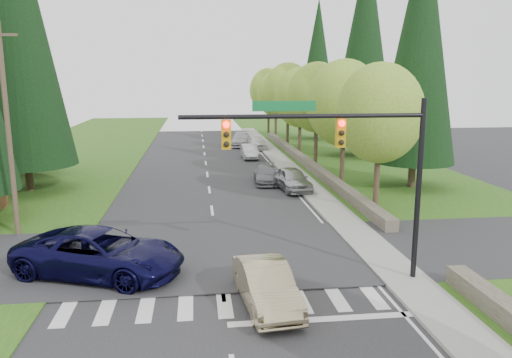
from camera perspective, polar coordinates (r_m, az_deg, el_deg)
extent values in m
plane|color=#28282B|center=(14.51, -2.82, -19.62)|extent=(120.00, 120.00, 0.00)
cube|color=#285215|center=(36.01, 15.84, -0.94)|extent=(14.00, 110.00, 0.06)
cube|color=#285215|center=(35.41, -26.85, -1.96)|extent=(14.00, 110.00, 0.06)
cube|color=#28282B|center=(21.75, -4.36, -8.71)|extent=(120.00, 8.00, 0.10)
cube|color=gray|center=(36.03, 5.62, -0.49)|extent=(1.80, 80.00, 0.13)
cube|color=gray|center=(35.86, 4.30, -0.52)|extent=(0.20, 80.00, 0.13)
cube|color=#4C4438|center=(44.02, 5.55, 2.07)|extent=(0.70, 40.00, 0.70)
cylinder|color=black|center=(19.15, 18.05, -1.44)|extent=(0.20, 0.20, 6.80)
cylinder|color=black|center=(17.35, 5.55, 7.16)|extent=(8.60, 0.16, 0.16)
cube|color=#0C662D|center=(17.24, 3.24, 8.33)|extent=(2.20, 0.04, 0.35)
cube|color=#BF8C0C|center=(17.73, 9.63, 5.19)|extent=(0.32, 0.24, 1.00)
sphere|color=#FF0C05|center=(17.57, 9.80, 6.28)|extent=(0.22, 0.22, 0.22)
cube|color=#BF8C0C|center=(17.04, -3.43, 5.08)|extent=(0.32, 0.24, 1.00)
sphere|color=#FF0C05|center=(16.86, -3.42, 6.21)|extent=(0.22, 0.22, 0.22)
cylinder|color=#473828|center=(26.02, -26.45, 4.78)|extent=(0.24, 0.24, 10.00)
cylinder|color=#38281C|center=(28.70, 13.66, 0.88)|extent=(0.32, 0.32, 4.76)
ellipsoid|color=olive|center=(28.30, 13.97, 7.32)|extent=(4.80, 4.80, 5.52)
cylinder|color=#38281C|center=(35.26, 9.87, 3.10)|extent=(0.32, 0.32, 4.93)
ellipsoid|color=olive|center=(34.94, 10.05, 8.53)|extent=(5.20, 5.20, 5.98)
cylinder|color=#38281C|center=(41.90, 6.87, 4.57)|extent=(0.32, 0.32, 5.04)
ellipsoid|color=olive|center=(41.63, 6.98, 9.25)|extent=(5.00, 5.00, 5.75)
cylinder|color=#38281C|center=(48.71, 5.03, 5.43)|extent=(0.32, 0.32, 4.82)
ellipsoid|color=olive|center=(48.48, 5.10, 9.27)|extent=(5.00, 5.00, 5.75)
cylinder|color=#38281C|center=(55.55, 3.64, 6.36)|extent=(0.32, 0.32, 5.15)
ellipsoid|color=olive|center=(55.35, 3.69, 9.97)|extent=(5.40, 5.40, 6.21)
cylinder|color=#38281C|center=(62.41, 2.28, 6.73)|extent=(0.32, 0.32, 4.70)
ellipsoid|color=olive|center=(62.23, 2.30, 9.66)|extent=(4.80, 4.80, 5.52)
cylinder|color=#38281C|center=(69.31, 1.44, 7.32)|extent=(0.32, 0.32, 4.98)
ellipsoid|color=olive|center=(69.15, 1.45, 10.12)|extent=(5.20, 5.20, 5.98)
cylinder|color=#38281C|center=(36.75, -24.49, 0.25)|extent=(0.50, 0.50, 2.00)
cone|color=black|center=(36.37, -25.88, 16.38)|extent=(6.46, 6.46, 19.00)
cylinder|color=#38281C|center=(42.99, -24.68, 1.73)|extent=(0.50, 0.50, 2.00)
cone|color=black|center=(42.59, -25.75, 14.15)|extent=(5.78, 5.78, 17.00)
cylinder|color=#38281C|center=(36.22, 17.38, 0.61)|extent=(0.50, 0.50, 2.00)
cone|color=black|center=(35.71, 18.25, 14.62)|extent=(5.44, 5.44, 16.00)
cylinder|color=#38281C|center=(49.45, 11.84, 3.68)|extent=(0.50, 0.50, 2.00)
cone|color=black|center=(49.14, 12.32, 15.07)|extent=(6.12, 6.12, 18.00)
cylinder|color=#38281C|center=(62.53, 6.87, 5.42)|extent=(0.50, 0.50, 2.00)
cone|color=black|center=(62.22, 7.06, 13.04)|extent=(5.10, 5.10, 15.00)
imported|color=tan|center=(16.96, 1.17, -12.03)|extent=(1.99, 4.54, 1.45)
imported|color=black|center=(20.24, -17.41, -8.07)|extent=(7.15, 5.17, 1.81)
imported|color=#A9A9AD|center=(33.89, 4.16, 0.00)|extent=(2.39, 4.73, 1.54)
imported|color=slate|center=(36.16, 1.20, 0.51)|extent=(2.07, 4.40, 1.24)
imported|color=silver|center=(47.35, -0.75, 3.17)|extent=(1.45, 4.02, 1.32)
imported|color=white|center=(53.33, 0.07, 4.19)|extent=(1.96, 4.43, 1.48)
imported|color=#A5A5AA|center=(56.03, -1.72, 4.55)|extent=(2.77, 5.39, 1.50)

